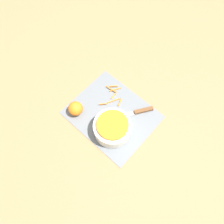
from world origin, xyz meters
The scene contains 6 objects.
ground_plane centered at (0.00, 0.00, 0.00)m, with size 4.00×4.00×0.00m, color #9E754C.
cutting_board centered at (0.00, 0.00, 0.00)m, with size 0.44×0.36×0.01m.
bowl_speckled centered at (-0.06, 0.07, 0.05)m, with size 0.19×0.19×0.09m.
knife centered at (-0.10, -0.11, 0.01)m, with size 0.15×0.21×0.02m.
orange_left centered at (0.15, 0.11, 0.04)m, with size 0.08×0.08×0.08m.
peel_pile centered at (0.07, -0.09, 0.01)m, with size 0.13×0.16×0.01m.
Camera 1 is at (-0.31, 0.34, 1.06)m, focal length 35.00 mm.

